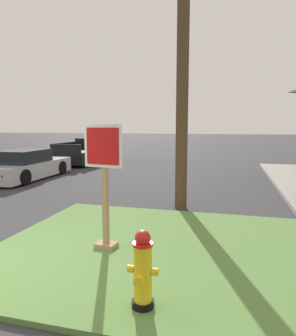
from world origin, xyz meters
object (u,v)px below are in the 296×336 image
Objects in this scene: pickup_truck_black at (88,153)px; parked_sedan_silver at (26,166)px; stop_sign at (105,189)px; utility_pole at (183,15)px; fire_hydrant at (143,271)px; manhole_cover at (81,222)px.

parked_sedan_silver is at bearing -90.26° from pickup_truck_black.
stop_sign is 0.23× the size of utility_pole.
pickup_truck_black is at bearing 117.87° from fire_hydrant.
parked_sedan_silver is (-7.38, 7.94, 0.00)m from fire_hydrant.
manhole_cover is 6.98m from parked_sedan_silver.
manhole_cover is at bearing 127.90° from fire_hydrant.
pickup_truck_black is at bearing 114.61° from manhole_cover.
pickup_truck_black reaches higher than parked_sedan_silver.
stop_sign is 8.91m from parked_sedan_silver.
parked_sedan_silver reaches higher than fire_hydrant.
utility_pole reaches higher than fire_hydrant.
stop_sign is 0.42× the size of pickup_truck_black.
manhole_cover is 11.93m from pickup_truck_black.
pickup_truck_black is 0.53× the size of utility_pole.
pickup_truck_black reaches higher than manhole_cover.
utility_pole is at bearing 75.73° from stop_sign.
pickup_truck_black is (-6.21, 12.30, -0.54)m from stop_sign.
manhole_cover is (-2.40, 3.08, -0.53)m from fire_hydrant.
stop_sign is at bearing -63.22° from pickup_truck_black.
parked_sedan_silver reaches higher than manhole_cover.
utility_pole is at bearing -51.82° from pickup_truck_black.
manhole_cover is at bearing -44.26° from parked_sedan_silver.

